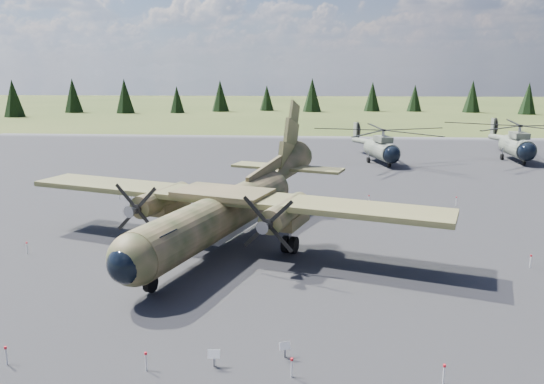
{
  "coord_description": "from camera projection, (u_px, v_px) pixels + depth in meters",
  "views": [
    {
      "loc": [
        2.7,
        -32.74,
        12.04
      ],
      "look_at": [
        -0.01,
        2.0,
        4.17
      ],
      "focal_mm": 35.0,
      "sensor_mm": 36.0,
      "label": 1
    }
  ],
  "objects": [
    {
      "name": "ground",
      "position": [
        270.0,
        261.0,
        34.7
      ],
      "size": [
        500.0,
        500.0,
        0.0
      ],
      "primitive_type": "plane",
      "color": "#535A28",
      "rests_on": "ground"
    },
    {
      "name": "apron",
      "position": [
        280.0,
        219.0,
        44.42
      ],
      "size": [
        120.0,
        120.0,
        0.04
      ],
      "primitive_type": "cube",
      "color": "#525156",
      "rests_on": "ground"
    },
    {
      "name": "transport_plane",
      "position": [
        230.0,
        203.0,
        37.88
      ],
      "size": [
        30.46,
        27.14,
        10.21
      ],
      "rotation": [
        0.0,
        0.0,
        -0.31
      ],
      "color": "#3A4123",
      "rests_on": "ground"
    },
    {
      "name": "helicopter_near",
      "position": [
        382.0,
        139.0,
        70.79
      ],
      "size": [
        22.56,
        23.62,
        4.72
      ],
      "rotation": [
        0.0,
        0.0,
        0.25
      ],
      "color": "gray",
      "rests_on": "ground"
    },
    {
      "name": "helicopter_mid",
      "position": [
        518.0,
        135.0,
        72.61
      ],
      "size": [
        20.86,
        24.14,
        5.13
      ],
      "rotation": [
        0.0,
        0.0,
        -0.04
      ],
      "color": "gray",
      "rests_on": "ground"
    },
    {
      "name": "info_placard_left",
      "position": [
        214.0,
        356.0,
        22.03
      ],
      "size": [
        0.52,
        0.25,
        0.8
      ],
      "rotation": [
        0.0,
        0.0,
        0.07
      ],
      "color": "gray",
      "rests_on": "ground"
    },
    {
      "name": "info_placard_right",
      "position": [
        285.0,
        347.0,
        22.78
      ],
      "size": [
        0.51,
        0.34,
        0.74
      ],
      "rotation": [
        0.0,
        0.0,
        0.33
      ],
      "color": "gray",
      "rests_on": "ground"
    },
    {
      "name": "barrier_fence",
      "position": [
        263.0,
        253.0,
        34.55
      ],
      "size": [
        33.12,
        29.62,
        0.85
      ],
      "color": "silver",
      "rests_on": "ground"
    },
    {
      "name": "treeline",
      "position": [
        230.0,
        180.0,
        36.5
      ],
      "size": [
        293.16,
        288.67,
        10.94
      ],
      "color": "black",
      "rests_on": "ground"
    }
  ]
}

